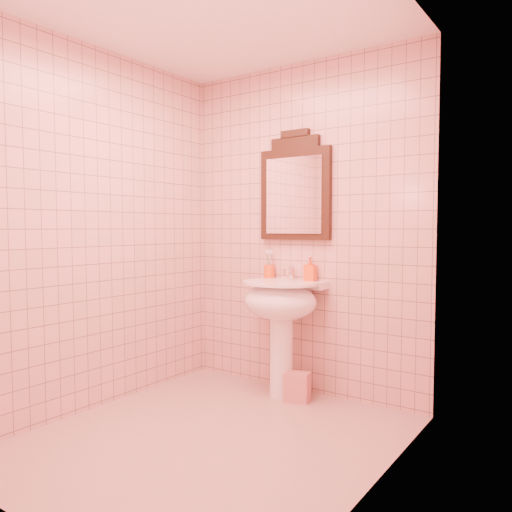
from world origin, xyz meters
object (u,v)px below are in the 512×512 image
Objects in this scene: mirror at (295,189)px; soap_dispenser at (310,269)px; toothbrush_cup at (269,271)px; pedestal_sink at (281,309)px; towel at (297,387)px.

soap_dispenser is (0.16, -0.04, -0.60)m from mirror.
pedestal_sink is at bearing -39.07° from toothbrush_cup.
toothbrush_cup is at bearing 172.44° from soap_dispenser.
soap_dispenser reaches higher than towel.
towel is at bearing -97.99° from soap_dispenser.
soap_dispenser is 0.86m from towel.
towel is (0.15, -0.01, -0.55)m from pedestal_sink.
pedestal_sink is 0.57m from towel.
mirror is 1.47m from towel.
towel is (-0.01, -0.17, -0.84)m from soap_dispenser.
soap_dispenser is at bearing 45.34° from pedestal_sink.
pedestal_sink is at bearing 175.24° from towel.
soap_dispenser is at bearing 87.28° from towel.
toothbrush_cup is at bearing 152.84° from towel.
toothbrush_cup is 0.91m from towel.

